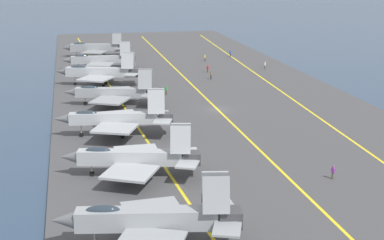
{
  "coord_description": "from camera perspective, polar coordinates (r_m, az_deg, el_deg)",
  "views": [
    {
      "loc": [
        -93.16,
        24.25,
        24.81
      ],
      "look_at": [
        -14.66,
        7.54,
        2.9
      ],
      "focal_mm": 55.0,
      "sensor_mm": 36.0,
      "label": 1
    }
  ],
  "objects": [
    {
      "name": "ground_plane",
      "position": [
        99.41,
        2.49,
        0.8
      ],
      "size": [
        2000.0,
        2000.0,
        0.0
      ],
      "primitive_type": "plane",
      "color": "navy"
    },
    {
      "name": "carrier_deck",
      "position": [
        99.36,
        2.5,
        0.91
      ],
      "size": [
        222.7,
        54.45,
        0.4
      ],
      "primitive_type": "cube",
      "color": "#424244",
      "rests_on": "ground"
    },
    {
      "name": "deck_stripe_foul_line",
      "position": [
        103.99,
        10.52,
        1.43
      ],
      "size": [
        200.22,
        9.92,
        0.01
      ],
      "primitive_type": "cube",
      "rotation": [
        0.0,
        0.0,
        -0.05
      ],
      "color": "yellow",
      "rests_on": "carrier_deck"
    },
    {
      "name": "deck_stripe_centerline",
      "position": [
        99.31,
        2.5,
        1.03
      ],
      "size": [
        200.43,
        0.36,
        0.01
      ],
      "primitive_type": "cube",
      "color": "yellow",
      "rests_on": "carrier_deck"
    },
    {
      "name": "deck_stripe_edge_line",
      "position": [
        96.75,
        -6.12,
        0.57
      ],
      "size": [
        200.11,
        12.05,
        0.01
      ],
      "primitive_type": "cube",
      "rotation": [
        0.0,
        0.0,
        0.06
      ],
      "color": "yellow",
      "rests_on": "carrier_deck"
    },
    {
      "name": "parked_jet_second",
      "position": [
        51.86,
        -4.02,
        -9.52
      ],
      "size": [
        12.05,
        16.68,
        6.77
      ],
      "color": "gray",
      "rests_on": "carrier_deck"
    },
    {
      "name": "parked_jet_third",
      "position": [
        68.38,
        -5.67,
        -3.63
      ],
      "size": [
        13.01,
        16.42,
        6.36
      ],
      "color": "#9EA3A8",
      "rests_on": "carrier_deck"
    },
    {
      "name": "parked_jet_fourth",
      "position": [
        84.12,
        -7.27,
        0.19
      ],
      "size": [
        13.03,
        16.95,
        6.85
      ],
      "color": "#9EA3A8",
      "rests_on": "carrier_deck"
    },
    {
      "name": "parked_jet_fifth",
      "position": [
        102.46,
        -7.58,
        2.67
      ],
      "size": [
        13.9,
        16.69,
        6.38
      ],
      "color": "gray",
      "rests_on": "carrier_deck"
    },
    {
      "name": "parked_jet_sixth",
      "position": [
        119.08,
        -8.94,
        4.61
      ],
      "size": [
        14.19,
        17.29,
        6.76
      ],
      "color": "#9EA3A8",
      "rests_on": "carrier_deck"
    },
    {
      "name": "parked_jet_seventh",
      "position": [
        137.61,
        -8.86,
        5.83
      ],
      "size": [
        13.5,
        17.01,
        6.22
      ],
      "color": "gray",
      "rests_on": "carrier_deck"
    },
    {
      "name": "parked_jet_eighth",
      "position": [
        155.71,
        -9.35,
        6.94
      ],
      "size": [
        13.8,
        16.72,
        6.09
      ],
      "color": "gray",
      "rests_on": "carrier_deck"
    },
    {
      "name": "crew_purple_vest",
      "position": [
        69.68,
        13.5,
        -4.89
      ],
      "size": [
        0.46,
        0.45,
        1.64
      ],
      "color": "#4C473D",
      "rests_on": "carrier_deck"
    },
    {
      "name": "crew_yellow_vest",
      "position": [
        146.96,
        1.27,
        6.06
      ],
      "size": [
        0.43,
        0.33,
        1.66
      ],
      "color": "#383328",
      "rests_on": "carrier_deck"
    },
    {
      "name": "crew_blue_vest",
      "position": [
        153.88,
        3.74,
        6.48
      ],
      "size": [
        0.36,
        0.44,
        1.8
      ],
      "color": "#232328",
      "rests_on": "carrier_deck"
    },
    {
      "name": "crew_brown_vest",
      "position": [
        124.43,
        1.85,
        4.41
      ],
      "size": [
        0.35,
        0.43,
        1.79
      ],
      "color": "#232328",
      "rests_on": "carrier_deck"
    },
    {
      "name": "crew_red_vest",
      "position": [
        132.13,
        1.52,
        5.04
      ],
      "size": [
        0.43,
        0.46,
        1.74
      ],
      "color": "#383328",
      "rests_on": "carrier_deck"
    },
    {
      "name": "crew_green_vest",
      "position": [
        110.12,
        -2.52,
        2.96
      ],
      "size": [
        0.39,
        0.45,
        1.77
      ],
      "color": "#383328",
      "rests_on": "carrier_deck"
    },
    {
      "name": "crew_white_vest",
      "position": [
        137.33,
        7.09,
        5.31
      ],
      "size": [
        0.42,
        0.31,
        1.72
      ],
      "color": "#4C473D",
      "rests_on": "carrier_deck"
    }
  ]
}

